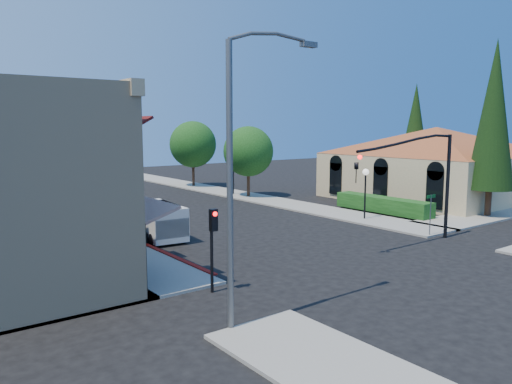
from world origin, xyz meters
TOP-DOWN VIEW (x-y plane):
  - ground at (0.00, 0.00)m, footprint 120.00×120.00m
  - sidewalk_left at (-8.75, 27.00)m, footprint 3.50×50.00m
  - sidewalk_right at (8.75, 27.00)m, footprint 3.50×50.00m
  - curb_red_strip at (-6.90, 8.00)m, footprint 0.25×10.00m
  - mission_building at (21.99, 11.50)m, footprint 30.12×30.12m
  - hedge at (11.70, 9.00)m, footprint 1.40×8.00m
  - conifer_near at (16.50, 3.50)m, footprint 3.20×3.20m
  - conifer_far at (28.00, 18.00)m, footprint 3.20×3.20m
  - street_tree_a at (8.80, 22.00)m, footprint 4.56×4.56m
  - street_tree_b at (8.80, 32.00)m, footprint 4.94×4.94m
  - signal_mast_arm at (5.86, 1.50)m, footprint 8.01×0.39m
  - secondary_signal at (-8.00, 1.41)m, footprint 0.28×0.42m
  - cobra_streetlight at (-9.15, -2.00)m, footprint 3.60×0.25m
  - street_name_sign at (7.50, 2.20)m, footprint 0.80×0.06m
  - lamppost_left_near at (-8.50, 8.00)m, footprint 0.44×0.44m
  - lamppost_left_far at (-8.50, 22.00)m, footprint 0.44×0.44m
  - lamppost_right_near at (8.50, 8.00)m, footprint 0.44×0.44m
  - lamppost_right_far at (8.50, 24.00)m, footprint 0.44×0.44m
  - white_van at (-5.50, 11.31)m, footprint 2.36×4.70m
  - parked_car_a at (-6.20, 12.00)m, footprint 1.55×3.64m
  - parked_car_b at (-6.20, 14.66)m, footprint 1.61×4.01m
  - parked_car_c at (-5.80, 21.37)m, footprint 2.27×4.75m
  - parked_car_d at (-4.80, 26.13)m, footprint 1.98×4.29m

SIDE VIEW (x-z plane):
  - ground at x=0.00m, z-range 0.00..0.00m
  - curb_red_strip at x=-6.90m, z-range -0.03..0.03m
  - hedge at x=11.70m, z-range -0.55..0.55m
  - sidewalk_left at x=-8.75m, z-range 0.00..0.12m
  - sidewalk_right at x=8.75m, z-range 0.00..0.12m
  - parked_car_d at x=-4.80m, z-range 0.00..1.19m
  - parked_car_a at x=-6.20m, z-range 0.00..1.23m
  - parked_car_b at x=-6.20m, z-range 0.00..1.29m
  - parked_car_c at x=-5.80m, z-range 0.00..1.34m
  - white_van at x=-5.50m, z-range 0.16..2.17m
  - street_name_sign at x=7.50m, z-range 0.45..2.95m
  - secondary_signal at x=-8.00m, z-range 0.66..3.98m
  - lamppost_left_near at x=-8.50m, z-range 0.95..4.52m
  - lamppost_left_far at x=-8.50m, z-range 0.95..4.52m
  - lamppost_right_near at x=8.50m, z-range 0.95..4.52m
  - lamppost_right_far at x=8.50m, z-range 0.95..4.52m
  - mission_building at x=21.99m, z-range 0.55..6.95m
  - signal_mast_arm at x=5.86m, z-range 1.09..7.09m
  - street_tree_a at x=8.80m, z-range 0.95..7.43m
  - street_tree_b at x=8.80m, z-range 1.03..8.05m
  - cobra_streetlight at x=-9.15m, z-range 0.61..9.92m
  - conifer_far at x=28.00m, z-range 0.86..11.86m
  - conifer_near at x=16.50m, z-range 0.98..13.48m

